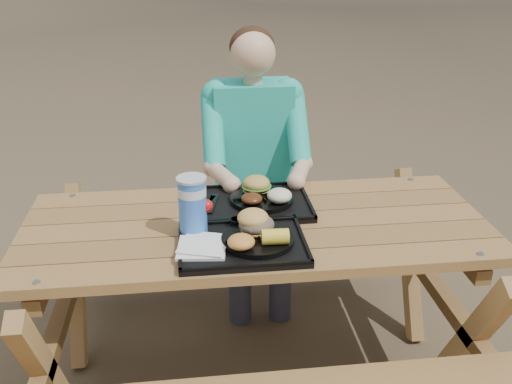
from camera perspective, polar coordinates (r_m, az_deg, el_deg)
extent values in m
plane|color=#999999|center=(2.64, 0.00, -17.65)|extent=(60.00, 60.00, 0.00)
cube|color=black|center=(2.04, -1.38, -5.26)|extent=(0.45, 0.35, 0.02)
cube|color=black|center=(2.34, -0.15, -1.27)|extent=(0.45, 0.35, 0.02)
cylinder|color=black|center=(2.04, 0.17, -4.75)|extent=(0.26, 0.26, 0.02)
cylinder|color=black|center=(2.34, 0.55, -0.68)|extent=(0.26, 0.26, 0.02)
cube|color=white|center=(2.00, -5.46, -5.46)|extent=(0.18, 0.18, 0.02)
cylinder|color=blue|center=(2.07, -6.36, -1.44)|extent=(0.10, 0.10, 0.21)
cylinder|color=black|center=(2.14, -1.93, -3.08)|extent=(0.05, 0.05, 0.03)
cylinder|color=gold|center=(2.14, -0.26, -3.00)|extent=(0.05, 0.05, 0.03)
ellipsoid|color=gold|center=(1.95, -1.50, -5.01)|extent=(0.10, 0.10, 0.05)
cube|color=black|center=(2.32, -4.43, -1.18)|extent=(0.07, 0.18, 0.01)
ellipsoid|color=#572811|center=(2.27, -0.43, -0.67)|extent=(0.09, 0.09, 0.04)
ellipsoid|color=#EFEACA|center=(2.28, 2.36, -0.36)|extent=(0.10, 0.10, 0.06)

